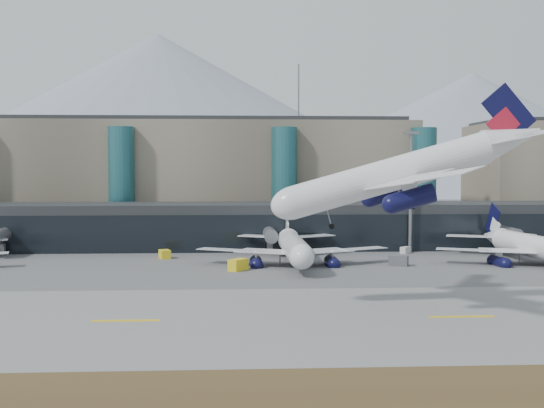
{
  "coord_description": "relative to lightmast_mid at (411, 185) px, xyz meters",
  "views": [
    {
      "loc": [
        -7.12,
        -94.56,
        17.84
      ],
      "look_at": [
        -0.32,
        32.0,
        11.2
      ],
      "focal_mm": 45.0,
      "sensor_mm": 36.0,
      "label": 1
    }
  ],
  "objects": [
    {
      "name": "ground",
      "position": [
        -30.0,
        -48.0,
        -14.42
      ],
      "size": [
        900.0,
        900.0,
        0.0
      ],
      "primitive_type": "plane",
      "color": "#515154",
      "rests_on": "ground"
    },
    {
      "name": "runway_strip",
      "position": [
        -30.0,
        -63.0,
        -14.4
      ],
      "size": [
        400.0,
        40.0,
        0.04
      ],
      "primitive_type": "cube",
      "color": "slate",
      "rests_on": "ground"
    },
    {
      "name": "dirt_verge",
      "position": [
        -30.0,
        -88.0,
        -14.42
      ],
      "size": [
        400.0,
        14.0,
        0.03
      ],
      "primitive_type": "cube",
      "color": "#47351E",
      "rests_on": "ground"
    },
    {
      "name": "runway_markings",
      "position": [
        -30.0,
        -63.0,
        -14.37
      ],
      "size": [
        128.0,
        1.0,
        0.02
      ],
      "color": "gold",
      "rests_on": "ground"
    },
    {
      "name": "concourse",
      "position": [
        -30.02,
        9.73,
        -9.45
      ],
      "size": [
        170.0,
        27.0,
        10.0
      ],
      "color": "black",
      "rests_on": "ground"
    },
    {
      "name": "terminal_main",
      "position": [
        -55.0,
        42.0,
        1.03
      ],
      "size": [
        130.0,
        30.0,
        31.0
      ],
      "color": "gray",
      "rests_on": "ground"
    },
    {
      "name": "teal_towers",
      "position": [
        -44.99,
        26.01,
        -0.41
      ],
      "size": [
        116.4,
        19.4,
        46.0
      ],
      "color": "#245E65",
      "rests_on": "ground"
    },
    {
      "name": "mountain_ridge",
      "position": [
        -14.03,
        332.0,
        31.33
      ],
      "size": [
        910.0,
        400.0,
        110.0
      ],
      "color": "gray",
      "rests_on": "ground"
    },
    {
      "name": "lightmast_mid",
      "position": [
        0.0,
        0.0,
        0.0
      ],
      "size": [
        3.0,
        1.2,
        25.6
      ],
      "color": "slate",
      "rests_on": "ground"
    },
    {
      "name": "hero_jet",
      "position": [
        -14.22,
        -57.27,
        4.3
      ],
      "size": [
        35.99,
        37.31,
        12.01
      ],
      "rotation": [
        0.0,
        -0.28,
        -0.01
      ],
      "color": "silver",
      "rests_on": "ground"
    },
    {
      "name": "jet_parked_mid",
      "position": [
        -26.43,
        -15.47,
        -9.82
      ],
      "size": [
        37.73,
        36.37,
        12.15
      ],
      "rotation": [
        0.0,
        0.0,
        1.58
      ],
      "color": "silver",
      "rests_on": "ground"
    },
    {
      "name": "jet_parked_right",
      "position": [
        17.89,
        -16.3,
        -9.87
      ],
      "size": [
        37.19,
        36.83,
        12.03
      ],
      "rotation": [
        0.0,
        0.0,
        1.67
      ],
      "color": "silver",
      "rests_on": "ground"
    },
    {
      "name": "veh_b",
      "position": [
        -51.17,
        -7.54,
        -13.56
      ],
      "size": [
        2.72,
        3.41,
        1.71
      ],
      "primitive_type": "cube",
      "rotation": [
        0.0,
        0.0,
        1.92
      ],
      "color": "yellow",
      "rests_on": "ground"
    },
    {
      "name": "veh_c",
      "position": [
        -7.3,
        -19.98,
        -13.47
      ],
      "size": [
        3.84,
        3.03,
        1.89
      ],
      "primitive_type": "cube",
      "rotation": [
        0.0,
        0.0,
        -0.42
      ],
      "color": "#4E4F53",
      "rests_on": "ground"
    },
    {
      "name": "veh_d",
      "position": [
        -1.47,
        -2.0,
        -13.72
      ],
      "size": [
        2.63,
        2.7,
        1.4
      ],
      "primitive_type": "cube",
      "rotation": [
        0.0,
        0.0,
        0.82
      ],
      "color": "silver",
      "rests_on": "ground"
    },
    {
      "name": "veh_h",
      "position": [
        -36.7,
        -24.17,
        -13.41
      ],
      "size": [
        3.71,
        4.07,
        2.01
      ],
      "primitive_type": "cube",
      "rotation": [
        0.0,
        0.0,
        0.93
      ],
      "color": "yellow",
      "rests_on": "ground"
    }
  ]
}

